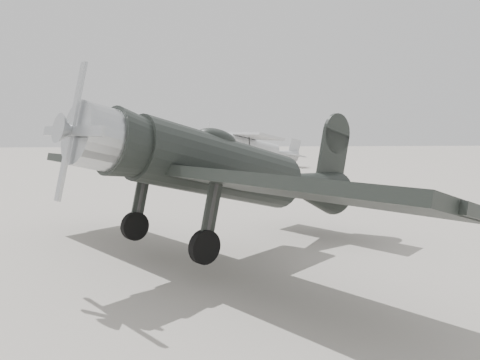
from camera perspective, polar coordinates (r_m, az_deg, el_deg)
The scene contains 3 objects.
ground at distance 14.87m, azimuth 6.29°, elevation -6.47°, with size 160.00×160.00×0.00m, color gray.
lowwing_monoplane at distance 11.88m, azimuth -1.09°, elevation 1.11°, with size 10.52×11.62×4.14m.
highwing_monoplane at distance 40.63m, azimuth 1.26°, elevation 4.60°, with size 8.88×12.41×3.51m.
Camera 1 is at (-3.18, -14.17, 3.21)m, focal length 35.00 mm.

